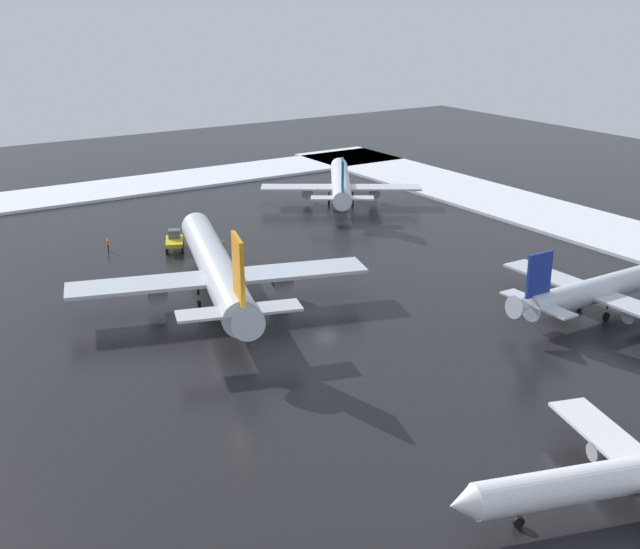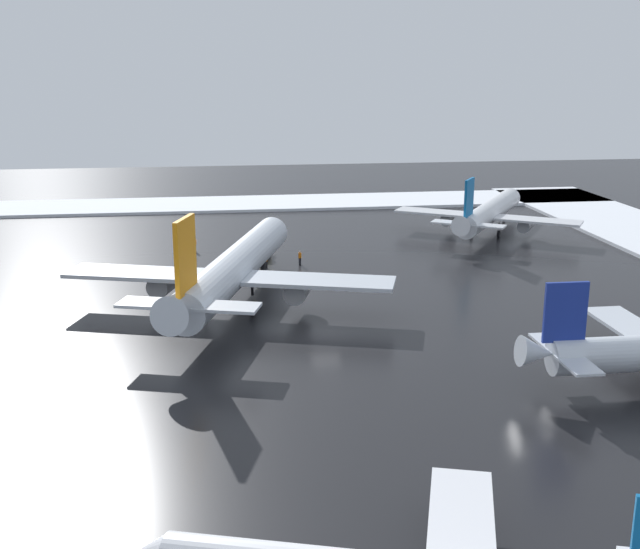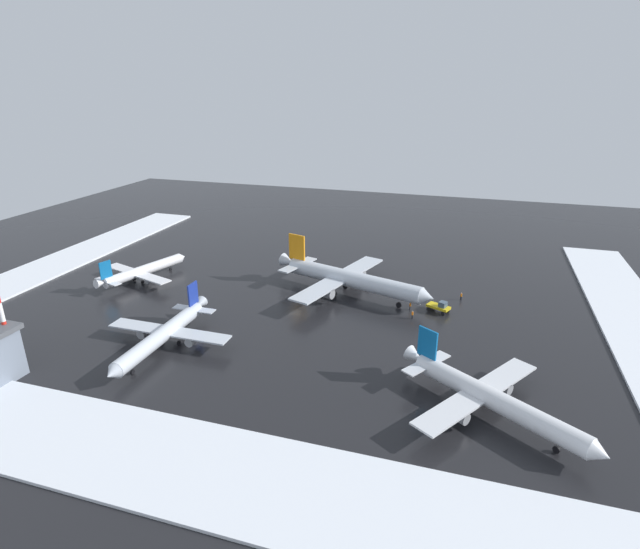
{
  "view_description": "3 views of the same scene",
  "coord_description": "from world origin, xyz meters",
  "px_view_note": "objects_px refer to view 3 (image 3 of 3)",
  "views": [
    {
      "loc": [
        -65.38,
        42.73,
        32.05
      ],
      "look_at": [
        0.63,
        0.28,
        4.38
      ],
      "focal_mm": 45.0,
      "sensor_mm": 36.0,
      "label": 1
    },
    {
      "loc": [
        -66.35,
        9.56,
        23.31
      ],
      "look_at": [
        7.62,
        -0.49,
        3.42
      ],
      "focal_mm": 45.0,
      "sensor_mm": 36.0,
      "label": 2
    },
    {
      "loc": [
        34.08,
        -91.43,
        43.72
      ],
      "look_at": [
        3.0,
        8.59,
        3.63
      ],
      "focal_mm": 28.0,
      "sensor_mm": 36.0,
      "label": 3
    }
  ],
  "objects_px": {
    "airplane_parked_portside": "(349,279)",
    "antenna_mast": "(3,321)",
    "airplane_foreground_jet": "(163,334)",
    "airplane_distant_tail": "(143,271)",
    "ground_crew_beside_wing": "(410,306)",
    "airplane_parked_starboard": "(490,398)",
    "ground_crew_by_nose_gear": "(412,314)",
    "ground_crew_near_tug": "(461,296)",
    "pushback_tug": "(440,306)"
  },
  "relations": [
    {
      "from": "airplane_foreground_jet",
      "to": "airplane_parked_portside",
      "type": "bearing_deg",
      "value": 142.98
    },
    {
      "from": "airplane_foreground_jet",
      "to": "airplane_distant_tail",
      "type": "bearing_deg",
      "value": -138.39
    },
    {
      "from": "airplane_distant_tail",
      "to": "pushback_tug",
      "type": "xyz_separation_m",
      "value": [
        68.66,
        2.79,
        -1.18
      ]
    },
    {
      "from": "ground_crew_beside_wing",
      "to": "airplane_parked_starboard",
      "type": "bearing_deg",
      "value": 95.34
    },
    {
      "from": "pushback_tug",
      "to": "ground_crew_near_tug",
      "type": "height_order",
      "value": "pushback_tug"
    },
    {
      "from": "airplane_parked_portside",
      "to": "antenna_mast",
      "type": "bearing_deg",
      "value": -115.6
    },
    {
      "from": "ground_crew_near_tug",
      "to": "pushback_tug",
      "type": "bearing_deg",
      "value": 174.81
    },
    {
      "from": "airplane_distant_tail",
      "to": "airplane_parked_starboard",
      "type": "bearing_deg",
      "value": -93.51
    },
    {
      "from": "airplane_foreground_jet",
      "to": "pushback_tug",
      "type": "xyz_separation_m",
      "value": [
        45.15,
        29.56,
        -1.48
      ]
    },
    {
      "from": "airplane_distant_tail",
      "to": "antenna_mast",
      "type": "distance_m",
      "value": 41.89
    },
    {
      "from": "ground_crew_beside_wing",
      "to": "antenna_mast",
      "type": "distance_m",
      "value": 72.45
    },
    {
      "from": "ground_crew_near_tug",
      "to": "airplane_parked_starboard",
      "type": "bearing_deg",
      "value": -150.15
    },
    {
      "from": "airplane_parked_starboard",
      "to": "ground_crew_by_nose_gear",
      "type": "xyz_separation_m",
      "value": [
        -14.28,
        28.1,
        -2.05
      ]
    },
    {
      "from": "airplane_distant_tail",
      "to": "ground_crew_by_nose_gear",
      "type": "xyz_separation_m",
      "value": [
        63.78,
        -1.94,
        -1.49
      ]
    },
    {
      "from": "pushback_tug",
      "to": "ground_crew_beside_wing",
      "type": "relative_size",
      "value": 2.98
    },
    {
      "from": "ground_crew_near_tug",
      "to": "antenna_mast",
      "type": "bearing_deg",
      "value": 149.56
    },
    {
      "from": "ground_crew_near_tug",
      "to": "ground_crew_beside_wing",
      "type": "height_order",
      "value": "same"
    },
    {
      "from": "antenna_mast",
      "to": "ground_crew_near_tug",
      "type": "bearing_deg",
      "value": 37.33
    },
    {
      "from": "airplane_parked_starboard",
      "to": "antenna_mast",
      "type": "height_order",
      "value": "antenna_mast"
    },
    {
      "from": "airplane_foreground_jet",
      "to": "pushback_tug",
      "type": "relative_size",
      "value": 5.51
    },
    {
      "from": "airplane_foreground_jet",
      "to": "ground_crew_by_nose_gear",
      "type": "relative_size",
      "value": 16.43
    },
    {
      "from": "airplane_parked_starboard",
      "to": "antenna_mast",
      "type": "relative_size",
      "value": 1.46
    },
    {
      "from": "pushback_tug",
      "to": "ground_crew_near_tug",
      "type": "distance_m",
      "value": 8.65
    },
    {
      "from": "airplane_distant_tail",
      "to": "antenna_mast",
      "type": "relative_size",
      "value": 1.31
    },
    {
      "from": "airplane_distant_tail",
      "to": "pushback_tug",
      "type": "distance_m",
      "value": 68.73
    },
    {
      "from": "ground_crew_beside_wing",
      "to": "antenna_mast",
      "type": "relative_size",
      "value": 0.09
    },
    {
      "from": "ground_crew_beside_wing",
      "to": "ground_crew_by_nose_gear",
      "type": "relative_size",
      "value": 1.0
    },
    {
      "from": "airplane_distant_tail",
      "to": "ground_crew_beside_wing",
      "type": "xyz_separation_m",
      "value": [
        62.79,
        2.14,
        -1.49
      ]
    },
    {
      "from": "airplane_parked_portside",
      "to": "airplane_distant_tail",
      "type": "relative_size",
      "value": 1.54
    },
    {
      "from": "pushback_tug",
      "to": "airplane_foreground_jet",
      "type": "bearing_deg",
      "value": -123.28
    },
    {
      "from": "airplane_parked_portside",
      "to": "airplane_foreground_jet",
      "type": "height_order",
      "value": "airplane_parked_portside"
    },
    {
      "from": "airplane_distant_tail",
      "to": "pushback_tug",
      "type": "height_order",
      "value": "airplane_distant_tail"
    },
    {
      "from": "airplane_distant_tail",
      "to": "ground_crew_near_tug",
      "type": "height_order",
      "value": "airplane_distant_tail"
    },
    {
      "from": "airplane_foreground_jet",
      "to": "antenna_mast",
      "type": "xyz_separation_m",
      "value": [
        -18.34,
        -14.23,
        6.54
      ]
    },
    {
      "from": "ground_crew_beside_wing",
      "to": "antenna_mast",
      "type": "height_order",
      "value": "antenna_mast"
    },
    {
      "from": "airplane_parked_starboard",
      "to": "airplane_foreground_jet",
      "type": "bearing_deg",
      "value": -150.5
    },
    {
      "from": "airplane_foreground_jet",
      "to": "airplane_distant_tail",
      "type": "relative_size",
      "value": 1.15
    },
    {
      "from": "airplane_foreground_jet",
      "to": "ground_crew_by_nose_gear",
      "type": "height_order",
      "value": "airplane_foreground_jet"
    },
    {
      "from": "airplane_parked_portside",
      "to": "ground_crew_beside_wing",
      "type": "bearing_deg",
      "value": 1.0
    },
    {
      "from": "ground_crew_beside_wing",
      "to": "ground_crew_by_nose_gear",
      "type": "xyz_separation_m",
      "value": [
        0.99,
        -4.08,
        0.0
      ]
    },
    {
      "from": "airplane_foreground_jet",
      "to": "ground_crew_near_tug",
      "type": "height_order",
      "value": "airplane_foreground_jet"
    },
    {
      "from": "airplane_parked_portside",
      "to": "ground_crew_by_nose_gear",
      "type": "height_order",
      "value": "airplane_parked_portside"
    },
    {
      "from": "airplane_parked_portside",
      "to": "pushback_tug",
      "type": "distance_m",
      "value": 20.43
    },
    {
      "from": "airplane_parked_starboard",
      "to": "ground_crew_beside_wing",
      "type": "distance_m",
      "value": 35.68
    },
    {
      "from": "ground_crew_near_tug",
      "to": "ground_crew_beside_wing",
      "type": "relative_size",
      "value": 1.0
    },
    {
      "from": "airplane_foreground_jet",
      "to": "antenna_mast",
      "type": "bearing_deg",
      "value": -51.88
    },
    {
      "from": "airplane_parked_starboard",
      "to": "ground_crew_beside_wing",
      "type": "bearing_deg",
      "value": 148.32
    },
    {
      "from": "ground_crew_near_tug",
      "to": "antenna_mast",
      "type": "distance_m",
      "value": 85.26
    },
    {
      "from": "airplane_parked_portside",
      "to": "airplane_parked_starboard",
      "type": "bearing_deg",
      "value": -33.9
    },
    {
      "from": "ground_crew_near_tug",
      "to": "airplane_parked_portside",
      "type": "bearing_deg",
      "value": 122.3
    }
  ]
}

